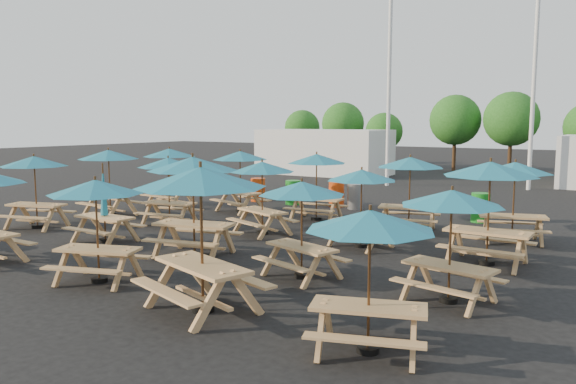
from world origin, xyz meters
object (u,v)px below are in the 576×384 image
Objects in this scene: picnic_unit_12 at (201,186)px; waste_bin_1 at (293,192)px; picnic_unit_8 at (96,193)px; picnic_unit_13 at (302,194)px; picnic_unit_3 at (169,156)px; picnic_unit_6 at (168,166)px; picnic_unit_16 at (370,229)px; picnic_unit_18 at (490,175)px; picnic_unit_11 at (317,163)px; picnic_unit_15 at (410,167)px; waste_bin_2 at (336,194)px; picnic_unit_10 at (262,171)px; waste_bin_4 at (480,208)px; waste_bin_0 at (258,190)px; picnic_unit_5 at (104,210)px; picnic_unit_2 at (109,158)px; picnic_unit_9 at (193,170)px; picnic_unit_1 at (34,165)px; picnic_unit_7 at (240,159)px; picnic_unit_19 at (515,172)px; waste_bin_3 at (355,196)px; picnic_unit_17 at (452,204)px; picnic_unit_14 at (362,180)px.

waste_bin_1 is (-5.56, 11.63, -1.71)m from picnic_unit_12.
picnic_unit_13 is (3.31, 2.54, -0.06)m from picnic_unit_8.
picnic_unit_6 is (2.92, -2.98, -0.09)m from picnic_unit_3.
picnic_unit_18 is at bearing 69.10° from picnic_unit_16.
picnic_unit_8 is 8.81m from picnic_unit_11.
picnic_unit_15 reaches higher than waste_bin_2.
waste_bin_4 is at bearing 68.45° from picnic_unit_10.
picnic_unit_6 is 3.42m from picnic_unit_10.
waste_bin_4 is at bearing -0.09° from waste_bin_0.
waste_bin_1 is (0.45, 8.82, -0.41)m from picnic_unit_5.
waste_bin_0 is 1.00× the size of waste_bin_4.
waste_bin_0 is at bearing 179.91° from waste_bin_4.
picnic_unit_9 reaches higher than picnic_unit_2.
picnic_unit_3 reaches higher than picnic_unit_1.
waste_bin_2 and waste_bin_4 have the same top height.
picnic_unit_9 reaches higher than picnic_unit_1.
waste_bin_1 is at bearing 40.40° from picnic_unit_3.
picnic_unit_7 is at bearing -161.58° from waste_bin_4.
picnic_unit_8 is (6.41, -8.50, -0.11)m from picnic_unit_3.
picnic_unit_19 is at bearing 14.92° from picnic_unit_7.
picnic_unit_3 is at bearing 107.25° from picnic_unit_8.
picnic_unit_2 reaches higher than picnic_unit_19.
picnic_unit_6 is 3.28m from picnic_unit_7.
picnic_unit_18 reaches higher than waste_bin_3.
waste_bin_2 is (-0.86, 3.05, -1.45)m from picnic_unit_11.
picnic_unit_1 is at bearing 136.51° from picnic_unit_8.
picnic_unit_7 is 3.09m from waste_bin_1.
picnic_unit_7 is 12.94m from picnic_unit_16.
picnic_unit_16 is 15.68m from waste_bin_0.
picnic_unit_18 is at bearing -2.23° from picnic_unit_7.
picnic_unit_13 is 2.37× the size of waste_bin_1.
picnic_unit_17 is at bearing -50.94° from picnic_unit_11.
picnic_unit_18 reaches higher than picnic_unit_19.
picnic_unit_8 reaches higher than waste_bin_1.
picnic_unit_9 is 9.83m from waste_bin_0.
picnic_unit_16 is 2.45× the size of waste_bin_0.
waste_bin_4 is at bearing 48.41° from picnic_unit_15.
waste_bin_0 and waste_bin_3 have the same top height.
picnic_unit_7 is 11.37m from picnic_unit_17.
picnic_unit_10 is at bearing 46.23° from picnic_unit_5.
picnic_unit_5 is 6.98m from picnic_unit_11.
picnic_unit_8 is 6.63m from picnic_unit_14.
picnic_unit_15 reaches higher than picnic_unit_7.
waste_bin_0 is (-4.37, 8.65, -1.64)m from picnic_unit_9.
picnic_unit_3 is 8.67m from picnic_unit_9.
picnic_unit_13 is 2.37× the size of waste_bin_2.
picnic_unit_5 is 0.82× the size of picnic_unit_9.
picnic_unit_6 reaches higher than waste_bin_0.
picnic_unit_10 is 2.54× the size of waste_bin_0.
picnic_unit_1 is 5.64m from picnic_unit_3.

